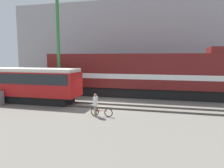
{
  "coord_description": "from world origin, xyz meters",
  "views": [
    {
      "loc": [
        5.58,
        -18.06,
        4.08
      ],
      "look_at": [
        0.82,
        -0.02,
        1.8
      ],
      "focal_mm": 35.0,
      "sensor_mm": 36.0,
      "label": 1
    }
  ],
  "objects_px": {
    "bicycle": "(102,112)",
    "utility_pole_left": "(58,50)",
    "streetcar": "(21,83)",
    "person": "(95,103)",
    "freight_locomotive": "(140,74)"
  },
  "relations": [
    {
      "from": "utility_pole_left",
      "to": "freight_locomotive",
      "type": "bearing_deg",
      "value": 19.54
    },
    {
      "from": "person",
      "to": "utility_pole_left",
      "type": "distance_m",
      "value": 9.1
    },
    {
      "from": "streetcar",
      "to": "bicycle",
      "type": "height_order",
      "value": "streetcar"
    },
    {
      "from": "freight_locomotive",
      "to": "person",
      "type": "xyz_separation_m",
      "value": [
        -1.89,
        -8.56,
        -1.38
      ]
    },
    {
      "from": "streetcar",
      "to": "person",
      "type": "relative_size",
      "value": 6.93
    },
    {
      "from": "bicycle",
      "to": "utility_pole_left",
      "type": "distance_m",
      "value": 9.58
    },
    {
      "from": "utility_pole_left",
      "to": "bicycle",
      "type": "bearing_deg",
      "value": -42.28
    },
    {
      "from": "person",
      "to": "utility_pole_left",
      "type": "height_order",
      "value": "utility_pole_left"
    },
    {
      "from": "streetcar",
      "to": "person",
      "type": "height_order",
      "value": "streetcar"
    },
    {
      "from": "streetcar",
      "to": "bicycle",
      "type": "relative_size",
      "value": 6.88
    },
    {
      "from": "bicycle",
      "to": "person",
      "type": "relative_size",
      "value": 1.01
    },
    {
      "from": "streetcar",
      "to": "bicycle",
      "type": "bearing_deg",
      "value": -18.68
    },
    {
      "from": "freight_locomotive",
      "to": "utility_pole_left",
      "type": "distance_m",
      "value": 8.57
    },
    {
      "from": "streetcar",
      "to": "utility_pole_left",
      "type": "xyz_separation_m",
      "value": [
        2.44,
        2.75,
        3.04
      ]
    },
    {
      "from": "streetcar",
      "to": "person",
      "type": "xyz_separation_m",
      "value": [
        8.28,
        -3.07,
        -0.81
      ]
    }
  ]
}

